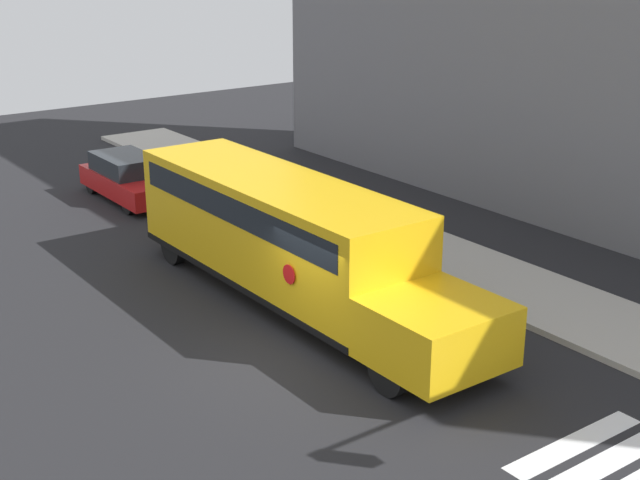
% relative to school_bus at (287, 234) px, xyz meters
% --- Properties ---
extents(ground_plane, '(60.00, 60.00, 0.00)m').
position_rel_school_bus_xyz_m(ground_plane, '(2.62, -1.61, -1.68)').
color(ground_plane, black).
extents(sidewalk_strip, '(44.00, 3.00, 0.15)m').
position_rel_school_bus_xyz_m(sidewalk_strip, '(2.62, 4.89, -1.61)').
color(sidewalk_strip, '#B2ADA3').
rests_on(sidewalk_strip, ground).
extents(school_bus, '(11.51, 2.57, 2.94)m').
position_rel_school_bus_xyz_m(school_bus, '(0.00, 0.00, 0.00)').
color(school_bus, yellow).
rests_on(school_bus, ground).
extents(parked_car, '(4.51, 1.74, 1.49)m').
position_rel_school_bus_xyz_m(parked_car, '(-10.29, 0.56, -0.95)').
color(parked_car, red).
rests_on(parked_car, ground).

